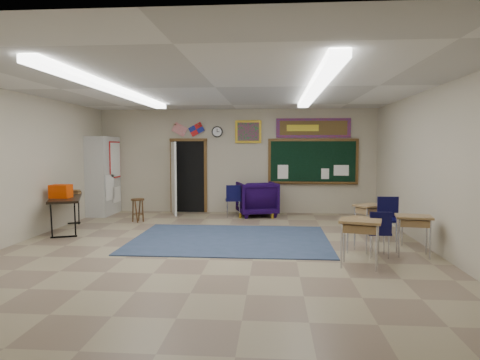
# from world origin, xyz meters

# --- Properties ---
(floor) EXTENTS (9.00, 9.00, 0.00)m
(floor) POSITION_xyz_m (0.00, 0.00, 0.00)
(floor) COLOR gray
(floor) RESTS_ON ground
(back_wall) EXTENTS (8.00, 0.04, 3.00)m
(back_wall) POSITION_xyz_m (0.00, 4.50, 1.50)
(back_wall) COLOR #B8AC95
(back_wall) RESTS_ON floor
(front_wall) EXTENTS (8.00, 0.04, 3.00)m
(front_wall) POSITION_xyz_m (0.00, -4.50, 1.50)
(front_wall) COLOR #B8AC95
(front_wall) RESTS_ON floor
(left_wall) EXTENTS (0.04, 9.00, 3.00)m
(left_wall) POSITION_xyz_m (-4.00, 0.00, 1.50)
(left_wall) COLOR #B8AC95
(left_wall) RESTS_ON floor
(right_wall) EXTENTS (0.04, 9.00, 3.00)m
(right_wall) POSITION_xyz_m (4.00, 0.00, 1.50)
(right_wall) COLOR #B8AC95
(right_wall) RESTS_ON floor
(ceiling) EXTENTS (8.00, 9.00, 0.04)m
(ceiling) POSITION_xyz_m (0.00, 0.00, 3.00)
(ceiling) COLOR white
(ceiling) RESTS_ON back_wall
(area_rug) EXTENTS (4.00, 3.00, 0.02)m
(area_rug) POSITION_xyz_m (0.20, 0.80, 0.01)
(area_rug) COLOR #354265
(area_rug) RESTS_ON floor
(fluorescent_strips) EXTENTS (3.86, 6.00, 0.10)m
(fluorescent_strips) POSITION_xyz_m (0.00, 0.00, 2.94)
(fluorescent_strips) COLOR white
(fluorescent_strips) RESTS_ON ceiling
(doorway) EXTENTS (1.10, 0.89, 2.16)m
(doorway) POSITION_xyz_m (-1.50, 4.35, 1.06)
(doorway) COLOR black
(doorway) RESTS_ON back_wall
(chalkboard) EXTENTS (2.55, 0.14, 1.30)m
(chalkboard) POSITION_xyz_m (2.20, 4.46, 1.46)
(chalkboard) COLOR brown
(chalkboard) RESTS_ON back_wall
(bulletin_board) EXTENTS (2.10, 0.05, 0.55)m
(bulletin_board) POSITION_xyz_m (2.20, 4.47, 2.45)
(bulletin_board) COLOR red
(bulletin_board) RESTS_ON back_wall
(framed_art_print) EXTENTS (0.75, 0.05, 0.65)m
(framed_art_print) POSITION_xyz_m (0.35, 4.47, 2.35)
(framed_art_print) COLOR #A3821F
(framed_art_print) RESTS_ON back_wall
(wall_clock) EXTENTS (0.32, 0.05, 0.32)m
(wall_clock) POSITION_xyz_m (-0.55, 4.47, 2.35)
(wall_clock) COLOR black
(wall_clock) RESTS_ON back_wall
(wall_flags) EXTENTS (1.16, 0.06, 0.70)m
(wall_flags) POSITION_xyz_m (-1.40, 4.44, 2.48)
(wall_flags) COLOR red
(wall_flags) RESTS_ON back_wall
(storage_cabinet) EXTENTS (0.59, 1.25, 2.20)m
(storage_cabinet) POSITION_xyz_m (-3.71, 3.85, 1.10)
(storage_cabinet) COLOR #BABBB5
(storage_cabinet) RESTS_ON floor
(wingback_armchair) EXTENTS (1.26, 1.28, 0.96)m
(wingback_armchair) POSITION_xyz_m (0.63, 3.92, 0.48)
(wingback_armchair) COLOR black
(wingback_armchair) RESTS_ON floor
(student_chair_reading) EXTENTS (0.50, 0.50, 0.88)m
(student_chair_reading) POSITION_xyz_m (-0.02, 3.72, 0.44)
(student_chair_reading) COLOR black
(student_chair_reading) RESTS_ON floor
(student_chair_desk_a) EXTENTS (0.41, 0.41, 0.81)m
(student_chair_desk_a) POSITION_xyz_m (2.89, -0.36, 0.41)
(student_chair_desk_a) COLOR black
(student_chair_desk_a) RESTS_ON floor
(student_chair_desk_b) EXTENTS (0.48, 0.48, 0.92)m
(student_chair_desk_b) POSITION_xyz_m (3.37, 0.63, 0.46)
(student_chair_desk_b) COLOR black
(student_chair_desk_b) RESTS_ON floor
(student_desk_front_left) EXTENTS (0.67, 0.63, 0.64)m
(student_desk_front_left) POSITION_xyz_m (2.68, -0.17, 0.36)
(student_desk_front_left) COLOR #997147
(student_desk_front_left) RESTS_ON floor
(student_desk_front_right) EXTENTS (0.73, 0.68, 0.70)m
(student_desk_front_right) POSITION_xyz_m (3.10, 1.24, 0.39)
(student_desk_front_right) COLOR #997147
(student_desk_front_right) RESTS_ON floor
(student_desk_back_left) EXTENTS (0.74, 0.63, 0.76)m
(student_desk_back_left) POSITION_xyz_m (2.45, -1.04, 0.42)
(student_desk_back_left) COLOR #997147
(student_desk_back_left) RESTS_ON floor
(student_desk_back_right) EXTENTS (0.66, 0.54, 0.72)m
(student_desk_back_right) POSITION_xyz_m (3.52, -0.27, 0.40)
(student_desk_back_right) COLOR #997147
(student_desk_back_right) RESTS_ON floor
(folding_table) EXTENTS (1.31, 1.99, 1.08)m
(folding_table) POSITION_xyz_m (-3.65, 1.48, 0.43)
(folding_table) COLOR black
(folding_table) RESTS_ON floor
(wooden_stool) EXTENTS (0.34, 0.34, 0.59)m
(wooden_stool) POSITION_xyz_m (-2.37, 2.72, 0.31)
(wooden_stool) COLOR #4E2F17
(wooden_stool) RESTS_ON floor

